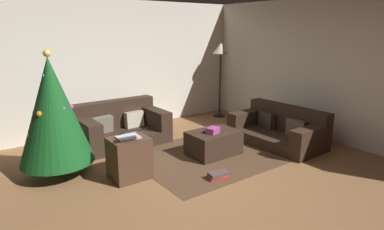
# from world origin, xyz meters

# --- Properties ---
(ground_plane) EXTENTS (6.40, 6.40, 0.00)m
(ground_plane) POSITION_xyz_m (0.00, 0.00, 0.00)
(ground_plane) COLOR brown
(rear_partition) EXTENTS (6.40, 0.12, 2.60)m
(rear_partition) POSITION_xyz_m (0.00, 3.14, 1.30)
(rear_partition) COLOR silver
(rear_partition) RESTS_ON ground_plane
(corner_partition) EXTENTS (0.12, 6.40, 2.60)m
(corner_partition) POSITION_xyz_m (3.14, 0.00, 1.30)
(corner_partition) COLOR silver
(corner_partition) RESTS_ON ground_plane
(couch_left) EXTENTS (1.56, 0.95, 0.75)m
(couch_left) POSITION_xyz_m (-0.09, 2.25, 0.29)
(couch_left) COLOR #332319
(couch_left) RESTS_ON ground_plane
(couch_right) EXTENTS (0.92, 1.68, 0.67)m
(couch_right) POSITION_xyz_m (2.25, 0.50, 0.26)
(couch_right) COLOR #332319
(couch_right) RESTS_ON ground_plane
(ottoman) EXTENTS (0.83, 0.58, 0.40)m
(ottoman) POSITION_xyz_m (0.90, 0.77, 0.20)
(ottoman) COLOR #332319
(ottoman) RESTS_ON ground_plane
(gift_box) EXTENTS (0.25, 0.21, 0.10)m
(gift_box) POSITION_xyz_m (0.83, 0.71, 0.45)
(gift_box) COLOR #B23F8C
(gift_box) RESTS_ON ottoman
(tv_remote) EXTENTS (0.12, 0.16, 0.02)m
(tv_remote) POSITION_xyz_m (0.78, 0.77, 0.41)
(tv_remote) COLOR black
(tv_remote) RESTS_ON ottoman
(christmas_tree) EXTENTS (1.01, 1.01, 1.78)m
(christmas_tree) POSITION_xyz_m (-1.40, 1.47, 0.94)
(christmas_tree) COLOR brown
(christmas_tree) RESTS_ON ground_plane
(side_table) EXTENTS (0.52, 0.44, 0.59)m
(side_table) POSITION_xyz_m (-0.63, 0.76, 0.30)
(side_table) COLOR #4C3323
(side_table) RESTS_ON ground_plane
(laptop) EXTENTS (0.33, 0.43, 0.19)m
(laptop) POSITION_xyz_m (-0.64, 0.70, 0.65)
(laptop) COLOR silver
(laptop) RESTS_ON side_table
(book_stack) EXTENTS (0.32, 0.22, 0.10)m
(book_stack) POSITION_xyz_m (0.36, 0.00, 0.05)
(book_stack) COLOR #B7332D
(book_stack) RESTS_ON ground_plane
(corner_lamp) EXTENTS (0.36, 0.36, 1.73)m
(corner_lamp) POSITION_xyz_m (2.61, 2.60, 1.47)
(corner_lamp) COLOR black
(corner_lamp) RESTS_ON ground_plane
(area_rug) EXTENTS (2.60, 2.00, 0.01)m
(area_rug) POSITION_xyz_m (0.90, 0.77, 0.00)
(area_rug) COLOR #513724
(area_rug) RESTS_ON ground_plane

